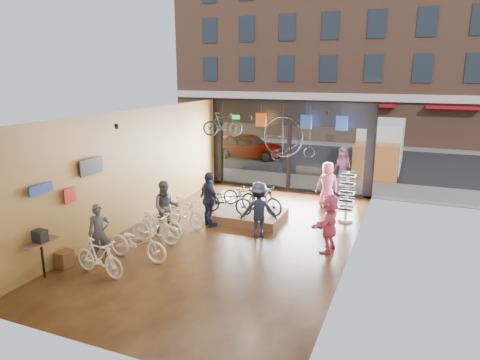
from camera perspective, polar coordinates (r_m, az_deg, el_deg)
The scene contains 35 objects.
ground_plane at distance 13.34m, azimuth -0.76°, elevation -7.68°, with size 7.00×12.00×0.04m, color black.
ceiling at distance 12.44m, azimuth -0.82°, elevation 8.98°, with size 7.00×12.00×0.04m, color black.
wall_left at distance 14.46m, azimuth -13.74°, elevation 1.60°, with size 0.04×12.00×3.80m, color olive.
wall_right at distance 11.87m, azimuth 15.06°, elevation -1.18°, with size 0.04×12.00×3.80m, color beige.
wall_back at distance 7.85m, azimuth -18.45°, elevation -9.40°, with size 7.00×0.04×3.80m, color beige.
storefront at distance 18.31m, azimuth 6.58°, elevation 4.50°, with size 7.00×0.26×3.80m, color black, non-canonical shape.
exit_sign at distance 18.83m, azimuth -0.53°, elevation 8.39°, with size 0.35×0.06×0.18m, color #198C26.
street_road at distance 27.29m, azimuth 11.64°, elevation 3.40°, with size 30.00×18.00×0.02m, color black.
sidewalk_near at distance 19.83m, azimuth 7.38°, elevation -0.22°, with size 30.00×2.40×0.12m, color slate.
sidewalk_far at distance 31.17m, azimuth 13.04°, elevation 4.77°, with size 30.00×2.00×0.12m, color slate.
opposite_building at distance 33.32m, azimuth 14.48°, elevation 17.26°, with size 26.00×5.00×14.00m, color brown.
street_car at distance 25.44m, azimuth 1.05°, elevation 4.64°, with size 1.74×4.33×1.48m, color gray.
box_truck at distance 22.75m, azimuth 18.13°, elevation 4.08°, with size 2.10×6.30×2.48m, color silver, non-canonical shape.
floor_bike_1 at distance 11.35m, azimuth -18.27°, elevation -9.77°, with size 0.44×1.57×0.95m, color silver.
floor_bike_2 at distance 11.96m, azimuth -13.53°, elevation -8.13°, with size 0.64×1.85×0.97m, color silver.
floor_bike_3 at distance 12.92m, azimuth -11.23°, elevation -6.34°, with size 0.45×1.59×0.95m, color silver.
floor_bike_4 at distance 13.56m, azimuth -10.36°, elevation -5.49°, with size 0.58×1.66×0.87m, color silver.
floor_bike_5 at distance 14.10m, azimuth -7.35°, elevation -4.35°, with size 0.47×1.65×0.99m, color silver.
display_platform at distance 14.79m, azimuth 1.09°, elevation -4.75°, with size 2.40×1.80×0.30m, color brown.
display_bike_left at distance 14.41m, azimuth -1.68°, elevation -2.66°, with size 0.63×1.80×0.95m, color black.
display_bike_mid at distance 14.39m, azimuth 2.85°, elevation -2.59°, with size 0.47×1.66×1.00m, color black.
display_bike_right at distance 15.26m, azimuth 0.68°, elevation -1.88°, with size 0.57×1.62×0.85m, color black.
customer_0 at distance 12.04m, azimuth -18.22°, elevation -6.73°, with size 0.58×0.38×1.59m, color #3F3F44.
customer_1 at distance 13.54m, azimuth -9.83°, elevation -3.64°, with size 0.83×0.64×1.70m, color #3F3F44.
customer_2 at distance 13.99m, azimuth -4.12°, elevation -2.61°, with size 1.07×0.45×1.83m, color #161C33.
customer_3 at distance 13.09m, azimuth 2.53°, elevation -4.03°, with size 1.11×0.64×1.72m, color #161C33.
customer_4 at distance 16.30m, azimuth 11.56°, elevation -0.63°, with size 0.84×0.55×1.72m, color #CC4C72.
customer_5 at distance 12.31m, azimuth 11.77°, elevation -5.61°, with size 1.56×0.50×1.68m, color #CC4C72.
sunglasses_rack at distance 14.87m, azimuth 14.05°, elevation -2.20°, with size 0.51×0.42×1.72m, color white, non-canonical shape.
wall_merch at distance 11.97m, azimuth -22.83°, elevation -4.70°, with size 0.40×2.40×2.60m, color navy, non-canonical shape.
penny_farthing at distance 16.44m, azimuth 6.85°, elevation 5.51°, with size 1.98×0.06×1.58m, color black, non-canonical shape.
hung_bike at distance 17.27m, azimuth -2.35°, elevation 7.44°, with size 0.45×1.58×0.95m, color black.
jersey_left at distance 17.70m, azimuth 2.81°, elevation 8.00°, with size 0.45×0.03×0.55m, color #CC5919.
jersey_mid at distance 17.17m, azimuth 8.81°, elevation 7.66°, with size 0.45×0.03×0.55m, color #1E3F99.
jersey_right at distance 16.90m, azimuth 13.41°, elevation 7.35°, with size 0.45×0.03×0.55m, color #1E3F99.
Camera 1 is at (4.84, -11.40, 4.94)m, focal length 32.00 mm.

